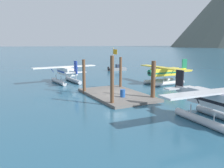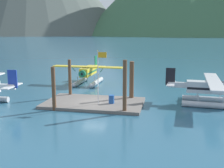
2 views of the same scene
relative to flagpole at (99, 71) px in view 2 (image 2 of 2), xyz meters
The scene contains 10 objects.
ground_plane 3.96m from the flagpole, 134.88° to the left, with size 1200.00×1200.00×0.00m, color #285670.
dock_platform 3.82m from the flagpole, 134.88° to the left, with size 10.45×6.13×0.30m, color #66605B.
piling_near_left 4.88m from the flagpole, 152.79° to the right, with size 0.39×0.39×4.36m, color brown.
piling_near_right 3.63m from the flagpole, 31.12° to the right, with size 0.38×0.38×5.15m, color brown.
piling_far_left 5.95m from the flagpole, 142.00° to the left, with size 0.36×0.36×4.49m, color brown.
piling_far_right 4.79m from the flagpole, 50.91° to the left, with size 0.50×0.50×4.43m, color brown.
flagpole is the anchor object (origin of this frame).
fuel_drum 3.30m from the flagpole, 24.61° to the left, with size 0.62×0.62×0.88m.
seaplane_silver_stbd_fwd 11.91m from the flagpole, 15.27° to the left, with size 7.98×10.46×3.84m.
seaplane_yellow_bow_left 12.75m from the flagpole, 112.09° to the left, with size 10.41×7.98×3.84m.
Camera 2 is at (7.77, -27.37, 7.81)m, focal length 43.74 mm.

